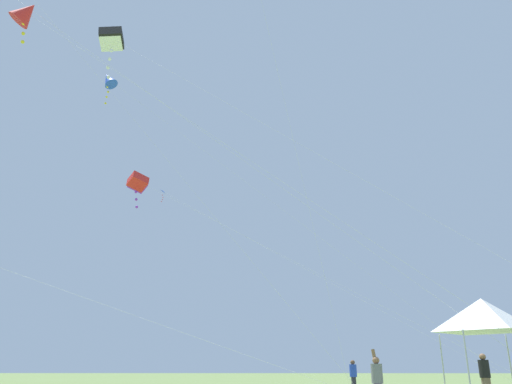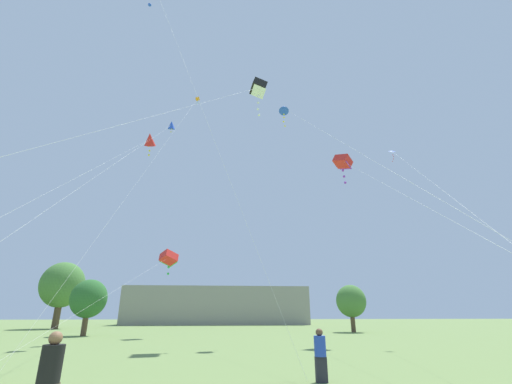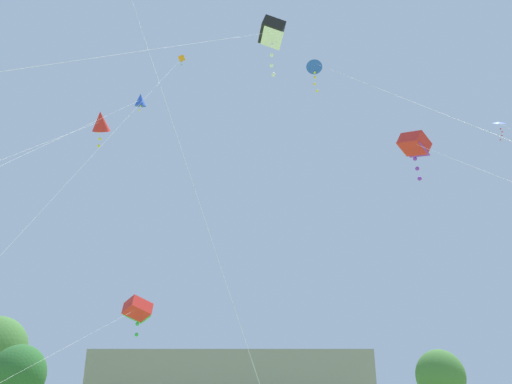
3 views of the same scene
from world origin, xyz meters
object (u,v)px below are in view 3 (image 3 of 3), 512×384
(kite_red_box_0, at_px, (414,145))
(kite_red_box_1, at_px, (137,309))
(kite_orange_delta_4, at_px, (176,65))
(kite_black_box_5, at_px, (272,33))
(kite_blue_diamond_3, at_px, (140,100))
(kite_blue_diamond_8, at_px, (314,63))
(kite_blue_delta_7, at_px, (504,127))
(kite_red_diamond_6, at_px, (100,122))

(kite_red_box_0, height_order, kite_red_box_1, kite_red_box_0)
(kite_orange_delta_4, bearing_deg, kite_black_box_5, -36.93)
(kite_red_box_0, bearing_deg, kite_blue_diamond_3, 161.96)
(kite_blue_diamond_3, bearing_deg, kite_blue_diamond_8, -19.18)
(kite_black_box_5, xyz_separation_m, kite_blue_diamond_8, (2.54, 0.81, -1.53))
(kite_blue_diamond_3, relative_size, kite_orange_delta_4, 1.06)
(kite_black_box_5, bearing_deg, kite_orange_delta_4, 143.07)
(kite_red_box_0, xyz_separation_m, kite_black_box_5, (-7.36, 0.52, 7.53))
(kite_red_box_1, height_order, kite_blue_diamond_3, kite_blue_diamond_3)
(kite_blue_delta_7, relative_size, kite_blue_diamond_8, 0.88)
(kite_black_box_5, bearing_deg, kite_blue_diamond_3, 151.43)
(kite_black_box_5, xyz_separation_m, kite_blue_delta_7, (10.92, -2.96, -7.79))
(kite_red_box_1, xyz_separation_m, kite_blue_diamond_3, (-0.59, -1.68, 13.41))
(kite_blue_delta_7, height_order, kite_blue_diamond_8, kite_blue_diamond_8)
(kite_orange_delta_4, bearing_deg, kite_red_box_1, 136.04)
(kite_blue_diamond_3, height_order, kite_black_box_5, kite_black_box_5)
(kite_red_box_1, bearing_deg, kite_red_box_0, -24.11)
(kite_red_diamond_6, bearing_deg, kite_blue_delta_7, -9.43)
(kite_red_box_1, bearing_deg, kite_blue_delta_7, -26.21)
(kite_blue_delta_7, bearing_deg, kite_red_box_0, 145.55)
(kite_blue_diamond_3, distance_m, kite_blue_diamond_8, 11.81)
(kite_blue_delta_7, bearing_deg, kite_blue_diamond_8, 155.81)
(kite_red_box_1, relative_size, kite_blue_delta_7, 0.93)
(kite_red_diamond_6, relative_size, kite_blue_delta_7, 0.94)
(kite_blue_diamond_3, xyz_separation_m, kite_red_diamond_6, (-0.95, -4.24, -3.97))
(kite_orange_delta_4, relative_size, kite_blue_delta_7, 1.05)
(kite_orange_delta_4, bearing_deg, kite_blue_delta_7, -24.18)
(kite_red_box_1, distance_m, kite_red_diamond_6, 11.25)
(kite_red_box_1, xyz_separation_m, kite_orange_delta_4, (1.59, -1.54, 16.29))
(kite_blue_diamond_3, bearing_deg, kite_black_box_5, -28.57)
(kite_red_box_0, xyz_separation_m, kite_orange_delta_4, (-13.79, 5.35, 8.75))
(kite_red_box_0, bearing_deg, kite_blue_delta_7, -34.45)
(kite_red_box_0, xyz_separation_m, kite_blue_delta_7, (3.56, -2.44, -0.26))
(kite_orange_delta_4, distance_m, kite_black_box_5, 8.13)
(kite_blue_diamond_8, bearing_deg, kite_red_box_0, -15.36)
(kite_red_box_0, height_order, kite_orange_delta_4, kite_orange_delta_4)
(kite_blue_diamond_3, bearing_deg, kite_red_box_0, -18.04)
(kite_red_box_1, bearing_deg, kite_blue_diamond_3, -109.36)
(kite_blue_diamond_3, height_order, kite_red_diamond_6, kite_blue_diamond_3)
(kite_blue_diamond_3, bearing_deg, kite_blue_delta_7, -21.37)
(kite_orange_delta_4, relative_size, kite_black_box_5, 0.95)
(kite_black_box_5, bearing_deg, kite_red_box_0, -4.00)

